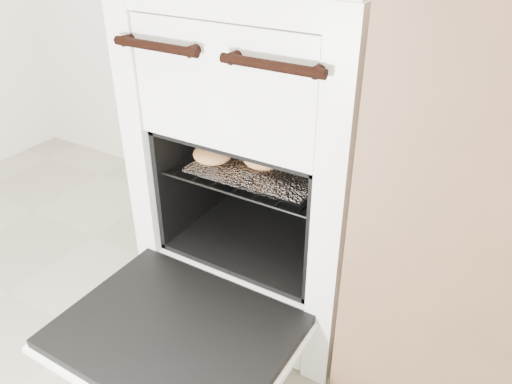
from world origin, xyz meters
TOP-DOWN VIEW (x-y plane):
  - stove at (0.01, 1.18)m, footprint 0.58×0.65m
  - oven_door at (0.01, 0.68)m, footprint 0.53×0.41m
  - oven_rack at (0.01, 1.11)m, footprint 0.42×0.41m
  - foil_sheet at (0.01, 1.09)m, footprint 0.33×0.29m
  - baked_rolls at (-0.04, 1.07)m, footprint 0.27×0.27m

SIDE VIEW (x-z plane):
  - oven_door at x=0.01m, z-range 0.18..0.21m
  - stove at x=0.01m, z-range -0.01..0.88m
  - oven_rack at x=0.01m, z-range 0.44..0.44m
  - foil_sheet at x=0.01m, z-range 0.44..0.45m
  - baked_rolls at x=-0.04m, z-range 0.45..0.50m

